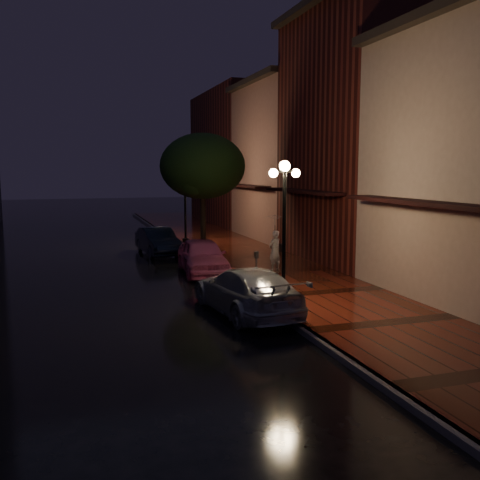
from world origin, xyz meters
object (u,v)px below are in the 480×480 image
object	(u,v)px
streetlamp_near	(284,224)
streetlamp_far	(185,199)
street_tree	(203,168)
woman_with_umbrella	(275,234)
silver_car	(246,291)
navy_car	(158,241)
parking_meter	(256,268)
pink_car	(203,256)

from	to	relation	value
streetlamp_near	streetlamp_far	size ratio (longest dim) A/B	1.00
streetlamp_near	street_tree	size ratio (longest dim) A/B	0.74
woman_with_umbrella	silver_car	bearing A→B (deg)	37.31
streetlamp_near	streetlamp_far	bearing A→B (deg)	90.00
navy_car	woman_with_umbrella	world-z (taller)	woman_with_umbrella
streetlamp_near	streetlamp_far	world-z (taller)	same
streetlamp_far	parking_meter	xyz separation A→B (m)	(-0.20, -12.13, -1.61)
navy_car	pink_car	bearing A→B (deg)	-86.35
pink_car	parking_meter	xyz separation A→B (m)	(0.75, -4.38, 0.27)
streetlamp_far	pink_car	xyz separation A→B (m)	(-0.95, -7.75, -1.88)
silver_car	parking_meter	xyz separation A→B (m)	(0.98, 1.85, 0.30)
streetlamp_near	street_tree	xyz separation A→B (m)	(0.26, 10.99, 1.64)
pink_car	streetlamp_far	bearing A→B (deg)	86.97
streetlamp_near	pink_car	size ratio (longest dim) A/B	1.02
navy_car	parking_meter	bearing A→B (deg)	-86.36
streetlamp_far	street_tree	size ratio (longest dim) A/B	0.74
silver_car	streetlamp_near	bearing A→B (deg)	173.08
pink_car	woman_with_umbrella	distance (m)	3.06
streetlamp_far	street_tree	bearing A→B (deg)	-85.09
street_tree	pink_car	size ratio (longest dim) A/B	1.37
street_tree	silver_car	distance (m)	11.63
street_tree	pink_car	bearing A→B (deg)	-104.30
street_tree	silver_car	bearing A→B (deg)	-97.45
navy_car	woman_with_umbrella	distance (m)	7.52
pink_car	silver_car	size ratio (longest dim) A/B	0.89
streetlamp_far	silver_car	size ratio (longest dim) A/B	0.91
parking_meter	woman_with_umbrella	bearing A→B (deg)	48.47
street_tree	silver_car	size ratio (longest dim) A/B	1.22
navy_car	parking_meter	xyz separation A→B (m)	(1.69, -9.85, 0.32)
navy_car	silver_car	world-z (taller)	silver_car
streetlamp_near	parking_meter	size ratio (longest dim) A/B	3.12
navy_car	streetlamp_near	bearing A→B (deg)	-86.93
streetlamp_near	pink_car	world-z (taller)	streetlamp_near
parking_meter	pink_car	bearing A→B (deg)	88.70
street_tree	navy_car	world-z (taller)	street_tree
street_tree	streetlamp_near	bearing A→B (deg)	-91.35
pink_car	parking_meter	bearing A→B (deg)	-76.33
street_tree	pink_car	xyz separation A→B (m)	(-1.21, -4.74, -3.53)
streetlamp_near	navy_car	size ratio (longest dim) A/B	1.07
woman_with_umbrella	navy_car	bearing A→B (deg)	-83.67
streetlamp_far	pink_car	bearing A→B (deg)	-96.99
parking_meter	street_tree	bearing A→B (deg)	76.11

